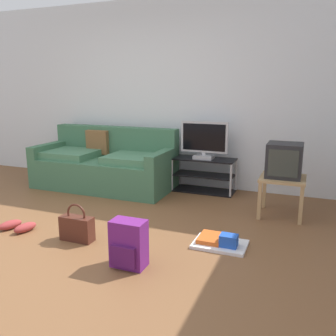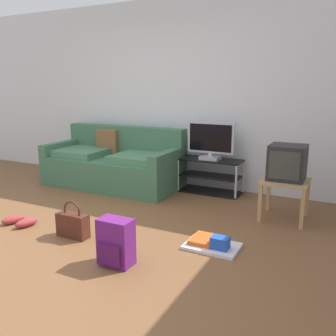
{
  "view_description": "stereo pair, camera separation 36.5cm",
  "coord_description": "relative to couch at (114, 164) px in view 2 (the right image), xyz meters",
  "views": [
    {
      "loc": [
        2.17,
        -2.64,
        1.47
      ],
      "look_at": [
        0.7,
        1.07,
        0.56
      ],
      "focal_mm": 38.54,
      "sensor_mm": 36.0,
      "label": 1
    },
    {
      "loc": [
        2.5,
        -2.49,
        1.47
      ],
      "look_at": [
        0.7,
        1.07,
        0.56
      ],
      "focal_mm": 38.54,
      "sensor_mm": 36.0,
      "label": 2
    }
  ],
  "objects": [
    {
      "name": "crt_tv",
      "position": [
        2.53,
        -0.31,
        0.33
      ],
      "size": [
        0.39,
        0.38,
        0.39
      ],
      "color": "#232326",
      "rests_on": "side_table"
    },
    {
      "name": "ground_plane",
      "position": [
        0.61,
        -1.86,
        -0.33
      ],
      "size": [
        9.0,
        9.8,
        0.02
      ],
      "primitive_type": "cube",
      "color": "brown"
    },
    {
      "name": "backpack",
      "position": [
        1.46,
        -2.05,
        -0.13
      ],
      "size": [
        0.29,
        0.25,
        0.4
      ],
      "rotation": [
        0.0,
        0.0,
        -0.27
      ],
      "color": "#661E70",
      "rests_on": "ground_plane"
    },
    {
      "name": "side_table",
      "position": [
        2.53,
        -0.33,
        0.06
      ],
      "size": [
        0.5,
        0.5,
        0.46
      ],
      "color": "tan",
      "rests_on": "ground_plane"
    },
    {
      "name": "floor_tray",
      "position": [
        2.07,
        -1.4,
        -0.28
      ],
      "size": [
        0.5,
        0.34,
        0.14
      ],
      "color": "silver",
      "rests_on": "ground_plane"
    },
    {
      "name": "couch",
      "position": [
        0.0,
        0.0,
        0.0
      ],
      "size": [
        2.01,
        0.92,
        0.86
      ],
      "color": "#3D6B4C",
      "rests_on": "ground_plane"
    },
    {
      "name": "wall_back",
      "position": [
        0.61,
        0.59,
        1.03
      ],
      "size": [
        9.0,
        0.1,
        2.7
      ],
      "primitive_type": "cube",
      "color": "silver",
      "rests_on": "ground_plane"
    },
    {
      "name": "tv_stand",
      "position": [
        1.42,
        0.29,
        -0.08
      ],
      "size": [
        0.87,
        0.37,
        0.48
      ],
      "color": "black",
      "rests_on": "ground_plane"
    },
    {
      "name": "handbag",
      "position": [
        0.75,
        -1.78,
        -0.19
      ],
      "size": [
        0.33,
        0.13,
        0.37
      ],
      "rotation": [
        0.0,
        0.0,
        0.53
      ],
      "color": "#4C2319",
      "rests_on": "ground_plane"
    },
    {
      "name": "sneakers_pair",
      "position": [
        0.02,
        -1.8,
        -0.28
      ],
      "size": [
        0.38,
        0.27,
        0.09
      ],
      "color": "#993333",
      "rests_on": "ground_plane"
    },
    {
      "name": "flat_tv",
      "position": [
        1.42,
        0.27,
        0.41
      ],
      "size": [
        0.66,
        0.22,
        0.52
      ],
      "color": "#B2B2B7",
      "rests_on": "tv_stand"
    }
  ]
}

